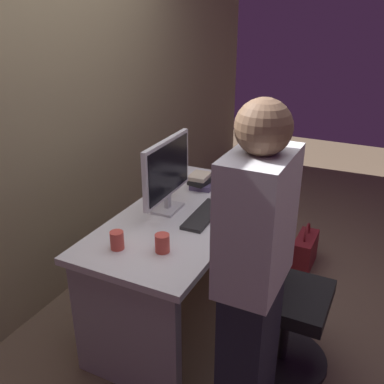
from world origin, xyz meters
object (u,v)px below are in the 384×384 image
at_px(person_at_desk, 253,283).
at_px(book_stack, 202,181).
at_px(office_chair, 278,299).
at_px(mouse, 218,196).
at_px(cup_near_keyboard, 162,243).
at_px(monitor, 167,171).
at_px(keyboard, 204,215).
at_px(cup_by_monitor, 117,240).
at_px(handbag, 305,251).
at_px(cell_phone, 240,186).
at_px(desk, 185,245).

relative_size(person_at_desk, book_stack, 7.43).
bearing_deg(office_chair, mouse, 51.64).
height_order(person_at_desk, cup_near_keyboard, person_at_desk).
relative_size(office_chair, monitor, 1.74).
distance_m(keyboard, cup_by_monitor, 0.60).
bearing_deg(cup_by_monitor, handbag, -26.42).
bearing_deg(person_at_desk, office_chair, -0.82).
xyz_separation_m(keyboard, book_stack, (0.39, 0.20, 0.04)).
distance_m(mouse, cell_phone, 0.26).
height_order(keyboard, handbag, keyboard).
relative_size(cup_near_keyboard, book_stack, 0.45).
relative_size(monitor, book_stack, 2.45).
distance_m(mouse, cup_near_keyboard, 0.75).
distance_m(monitor, book_stack, 0.46).
bearing_deg(cup_near_keyboard, handbag, -19.78).
height_order(book_stack, handbag, book_stack).
xyz_separation_m(cell_phone, handbag, (0.38, -0.44, -0.62)).
distance_m(monitor, cell_phone, 0.67).
bearing_deg(desk, keyboard, -85.05).
xyz_separation_m(monitor, mouse, (0.30, -0.22, -0.24)).
bearing_deg(mouse, cell_phone, -13.04).
distance_m(desk, mouse, 0.40).
bearing_deg(monitor, desk, -87.23).
bearing_deg(cup_near_keyboard, mouse, 0.03).
relative_size(keyboard, cell_phone, 2.99).
bearing_deg(book_stack, desk, -169.52).
relative_size(cup_by_monitor, cell_phone, 0.68).
height_order(cup_near_keyboard, book_stack, book_stack).
height_order(cup_near_keyboard, cell_phone, cup_near_keyboard).
bearing_deg(mouse, cup_near_keyboard, -179.97).
relative_size(desk, mouse, 15.16).
relative_size(mouse, cup_near_keyboard, 1.02).
bearing_deg(mouse, handbag, -38.19).
height_order(monitor, book_stack, monitor).
height_order(office_chair, cup_by_monitor, office_chair).
relative_size(monitor, cell_phone, 3.75).
height_order(desk, keyboard, keyboard).
relative_size(desk, cell_phone, 10.53).
relative_size(office_chair, book_stack, 4.26).
bearing_deg(handbag, monitor, 142.54).
bearing_deg(keyboard, cup_by_monitor, 152.75).
distance_m(person_at_desk, handbag, 1.71).
bearing_deg(person_at_desk, handbag, 2.08).
xyz_separation_m(monitor, book_stack, (0.41, -0.04, -0.21)).
xyz_separation_m(person_at_desk, cup_by_monitor, (0.10, 0.78, -0.04)).
relative_size(person_at_desk, cell_phone, 11.38).
bearing_deg(cell_phone, person_at_desk, -142.65).
distance_m(cup_near_keyboard, book_stack, 0.88).
height_order(keyboard, book_stack, book_stack).
distance_m(desk, book_stack, 0.50).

